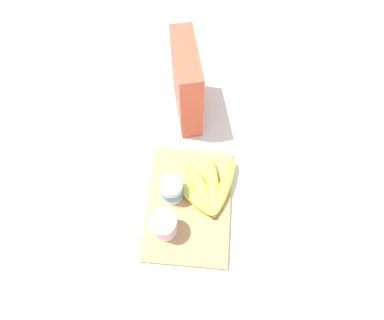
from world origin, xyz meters
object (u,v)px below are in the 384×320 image
Objects in this scene: yogurt_cup_back at (172,190)px; banana_bunch at (209,189)px; yogurt_cup_front at (164,226)px; cutting_board at (189,205)px; cereal_box at (187,84)px.

banana_bunch is at bearing -78.57° from yogurt_cup_back.
cutting_board is at bearing -34.83° from yogurt_cup_front.
banana_bunch is at bearing -176.59° from cereal_box.
yogurt_cup_back is at bearing -4.89° from yogurt_cup_front.
yogurt_cup_front is at bearing 175.11° from yogurt_cup_back.
cereal_box is at bearing -2.64° from yogurt_cup_back.
yogurt_cup_front is 0.10m from yogurt_cup_back.
banana_bunch reaches higher than cutting_board.
cereal_box is (0.33, 0.03, 0.13)m from cutting_board.
banana_bunch is (0.04, -0.05, 0.03)m from cutting_board.
cereal_box reaches higher than yogurt_cup_back.
yogurt_cup_front is (-0.08, 0.06, 0.06)m from cutting_board.
cutting_board is at bearing -113.23° from yogurt_cup_back.
cutting_board is 0.12m from yogurt_cup_front.
cutting_board is 3.78× the size of yogurt_cup_back.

